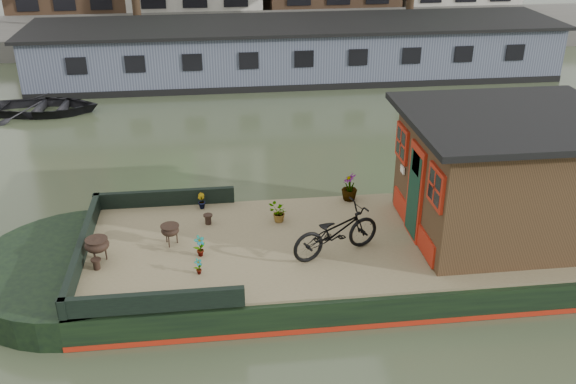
{
  "coord_description": "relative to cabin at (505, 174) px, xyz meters",
  "views": [
    {
      "loc": [
        -3.35,
        -10.7,
        6.99
      ],
      "look_at": [
        -1.98,
        0.5,
        1.5
      ],
      "focal_mm": 40.0,
      "sensor_mm": 36.0,
      "label": 1
    }
  ],
  "objects": [
    {
      "name": "ground",
      "position": [
        -2.19,
        0.0,
        -1.88
      ],
      "size": [
        120.0,
        120.0,
        0.0
      ],
      "primitive_type": "plane",
      "color": "#373F28",
      "rests_on": "ground"
    },
    {
      "name": "quay",
      "position": [
        -2.19,
        20.5,
        -1.43
      ],
      "size": [
        60.0,
        6.0,
        0.9
      ],
      "primitive_type": "cube",
      "color": "#47443F",
      "rests_on": "ground"
    },
    {
      "name": "potted_plant_c",
      "position": [
        -4.32,
        0.87,
        -1.02
      ],
      "size": [
        0.49,
        0.47,
        0.41
      ],
      "primitive_type": "imported",
      "rotation": [
        0.0,
        0.0,
        3.71
      ],
      "color": "#97382B",
      "rests_on": "houseboat_deck"
    },
    {
      "name": "bollard_stbd",
      "position": [
        -7.79,
        -0.51,
        -1.12
      ],
      "size": [
        0.18,
        0.18,
        0.21
      ],
      "primitive_type": "cylinder",
      "color": "black",
      "rests_on": "houseboat_deck"
    },
    {
      "name": "bicycle",
      "position": [
        -3.39,
        -0.49,
        -0.75
      ],
      "size": [
        1.91,
        1.24,
        0.95
      ],
      "primitive_type": "imported",
      "rotation": [
        0.0,
        0.0,
        1.94
      ],
      "color": "black",
      "rests_on": "houseboat_deck"
    },
    {
      "name": "potted_plant_d",
      "position": [
        -2.67,
        1.7,
        -0.92
      ],
      "size": [
        0.38,
        0.38,
        0.62
      ],
      "primitive_type": "imported",
      "rotation": [
        0.0,
        0.0,
        4.6
      ],
      "color": "#9B492A",
      "rests_on": "houseboat_deck"
    },
    {
      "name": "potted_plant_e",
      "position": [
        -5.95,
        -0.9,
        -1.07
      ],
      "size": [
        0.2,
        0.19,
        0.31
      ],
      "primitive_type": "imported",
      "rotation": [
        0.0,
        0.0,
        0.71
      ],
      "color": "brown",
      "rests_on": "houseboat_deck"
    },
    {
      "name": "dinghy",
      "position": [
        -11.1,
        10.54,
        -1.51
      ],
      "size": [
        3.68,
        2.75,
        0.73
      ],
      "primitive_type": "imported",
      "rotation": [
        0.0,
        0.0,
        1.5
      ],
      "color": "black",
      "rests_on": "ground"
    },
    {
      "name": "bollard_port",
      "position": [
        -5.76,
        0.96,
        -1.12
      ],
      "size": [
        0.19,
        0.19,
        0.21
      ],
      "primitive_type": "cylinder",
      "color": "black",
      "rests_on": "houseboat_deck"
    },
    {
      "name": "houseboat_hull",
      "position": [
        -3.52,
        0.0,
        -1.6
      ],
      "size": [
        14.01,
        4.02,
        0.6
      ],
      "color": "black",
      "rests_on": "ground"
    },
    {
      "name": "potted_plant_a",
      "position": [
        -5.92,
        -0.29,
        -1.02
      ],
      "size": [
        0.27,
        0.25,
        0.42
      ],
      "primitive_type": "imported",
      "rotation": [
        0.0,
        0.0,
        0.61
      ],
      "color": "brown",
      "rests_on": "houseboat_deck"
    },
    {
      "name": "brazier_rear",
      "position": [
        -7.79,
        -0.23,
        -0.99
      ],
      "size": [
        0.5,
        0.5,
        0.47
      ],
      "primitive_type": null,
      "rotation": [
        0.0,
        0.0,
        0.16
      ],
      "color": "black",
      "rests_on": "houseboat_deck"
    },
    {
      "name": "bow_bulwark",
      "position": [
        -7.25,
        0.0,
        -1.05
      ],
      "size": [
        3.0,
        4.0,
        0.35
      ],
      "color": "black",
      "rests_on": "houseboat_deck"
    },
    {
      "name": "cabin",
      "position": [
        0.0,
        0.0,
        0.0
      ],
      "size": [
        4.0,
        3.5,
        2.42
      ],
      "color": "black",
      "rests_on": "houseboat_deck"
    },
    {
      "name": "far_houseboat",
      "position": [
        -2.19,
        14.0,
        -0.91
      ],
      "size": [
        20.4,
        4.4,
        2.11
      ],
      "color": "slate",
      "rests_on": "ground"
    },
    {
      "name": "houseboat_deck",
      "position": [
        -2.19,
        0.0,
        -1.25
      ],
      "size": [
        11.8,
        3.8,
        0.05
      ],
      "primitive_type": "cube",
      "color": "olive",
      "rests_on": "houseboat_hull"
    },
    {
      "name": "potted_plant_b",
      "position": [
        -5.9,
        1.69,
        -1.06
      ],
      "size": [
        0.23,
        0.24,
        0.34
      ],
      "primitive_type": "imported",
      "rotation": [
        0.0,
        0.0,
        2.14
      ],
      "color": "maroon",
      "rests_on": "houseboat_deck"
    },
    {
      "name": "brazier_front",
      "position": [
        -6.49,
        0.22,
        -1.02
      ],
      "size": [
        0.41,
        0.41,
        0.41
      ],
      "primitive_type": null,
      "rotation": [
        0.0,
        0.0,
        -0.08
      ],
      "color": "black",
      "rests_on": "houseboat_deck"
    }
  ]
}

